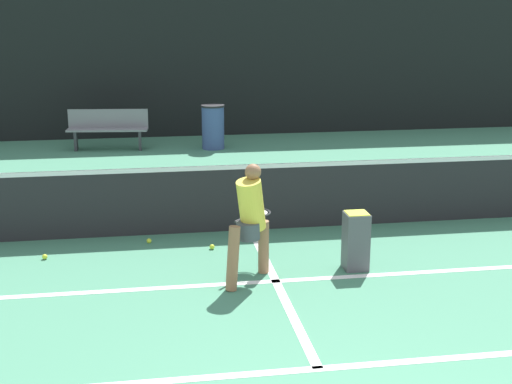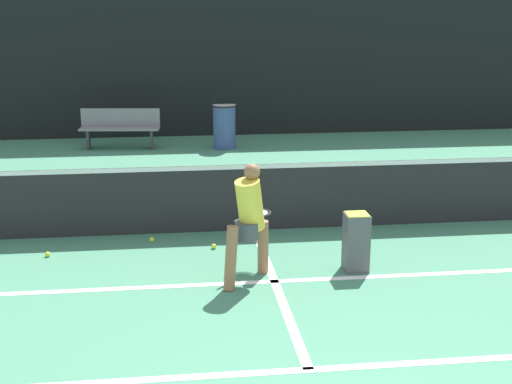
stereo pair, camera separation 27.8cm
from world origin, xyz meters
The scene contains 13 objects.
court_baseline_near centered at (0.00, 2.16, 0.00)m, with size 11.00×0.10×0.01m, color white.
court_service_line centered at (0.00, 4.22, 0.00)m, with size 8.25×0.10×0.01m, color white.
court_center_mark centered at (0.00, 4.16, 0.00)m, with size 0.10×4.00×0.01m, color white.
net centered at (0.00, 6.16, 0.51)m, with size 11.09×0.09×1.07m.
fence_back centered at (0.00, 13.55, 1.65)m, with size 24.00×0.06×3.31m.
player_practicing centered at (-0.28, 4.33, 0.74)m, with size 0.75×1.11×1.38m.
tennis_ball_scattered_1 centered at (-0.62, 5.43, 0.03)m, with size 0.07×0.07×0.07m, color #D1E033.
tennis_ball_scattered_4 centered at (-1.43, 5.80, 0.03)m, with size 0.07×0.07×0.07m, color #D1E033.
tennis_ball_scattered_5 centered at (-2.74, 5.38, 0.03)m, with size 0.07×0.07×0.07m, color #D1E033.
ball_hopper centered at (1.02, 4.47, 0.37)m, with size 0.28×0.28×0.71m.
courtside_bench centered at (-2.22, 12.24, 0.47)m, with size 1.76×0.57×0.86m.
trash_bin centered at (0.04, 11.95, 0.48)m, with size 0.51×0.51×0.96m.
parked_car centered at (4.77, 16.64, 0.58)m, with size 1.83×4.33×1.36m.
Camera 1 is at (-1.43, -3.35, 3.15)m, focal length 50.00 mm.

